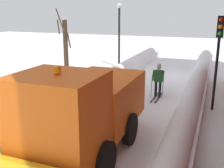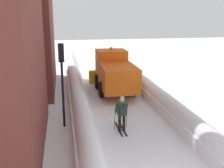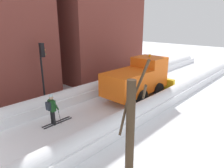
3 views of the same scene
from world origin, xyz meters
The scene contains 7 objects.
ground_plane centered at (0.00, 10.00, 0.00)m, with size 80.00×80.00×0.00m, color white.
snowbank_left centered at (-2.51, 10.00, 0.46)m, with size 1.10×36.00×1.06m.
snowbank_right centered at (2.51, 10.00, 0.45)m, with size 1.10×36.00×1.03m.
plow_truck centered at (0.29, 11.39, 1.48)m, with size 3.20×5.98×3.12m.
skier centered at (-0.64, 4.65, 1.00)m, with size 0.62×1.80×1.81m.
traffic_light_pole centered at (-3.41, 5.85, 2.97)m, with size 0.28×0.42×4.23m.
bare_tree_near centered at (5.30, 3.95, 2.07)m, with size 0.98×1.14×4.57m.
Camera 3 is at (8.68, -0.55, 5.50)m, focal length 32.32 mm.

